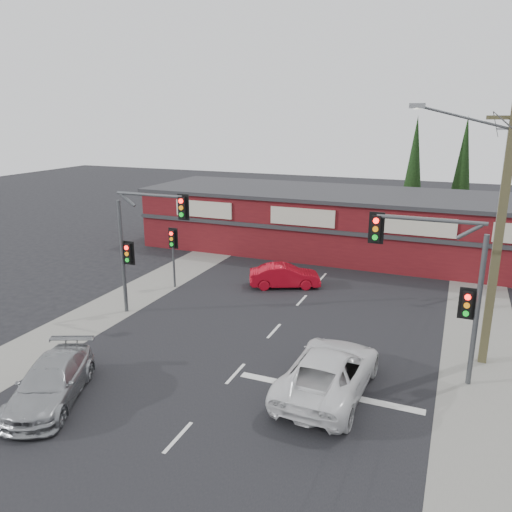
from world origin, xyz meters
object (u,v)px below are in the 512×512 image
at_px(red_sedan, 285,276).
at_px(utility_pole, 496,226).
at_px(shop_building, 333,221).
at_px(white_suv, 329,371).
at_px(silver_suv, 51,382).

relative_size(red_sedan, utility_pole, 0.39).
bearing_deg(shop_building, white_suv, -76.29).
distance_m(shop_building, utility_pole, 17.15).
xyz_separation_m(silver_suv, shop_building, (3.97, 22.49, 1.46)).
bearing_deg(utility_pole, shop_building, 123.76).
bearing_deg(white_suv, utility_pole, -135.34).
bearing_deg(silver_suv, shop_building, 57.03).
bearing_deg(shop_building, red_sedan, -93.60).
relative_size(silver_suv, utility_pole, 0.47).
height_order(shop_building, utility_pole, utility_pole).
distance_m(silver_suv, shop_building, 22.88).
bearing_deg(silver_suv, utility_pole, 9.54).
bearing_deg(shop_building, silver_suv, -100.01).
xyz_separation_m(white_suv, silver_suv, (-8.46, -4.09, -0.11)).
distance_m(white_suv, silver_suv, 9.40).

